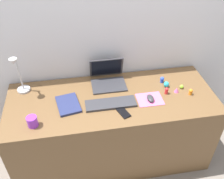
# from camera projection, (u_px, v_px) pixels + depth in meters

# --- Properties ---
(ground_plane) EXTENTS (6.00, 6.00, 0.00)m
(ground_plane) POSITION_uv_depth(u_px,v_px,m) (112.00, 153.00, 2.57)
(ground_plane) COLOR slate
(back_wall) EXTENTS (2.95, 0.05, 1.65)m
(back_wall) POSITION_uv_depth(u_px,v_px,m) (105.00, 65.00, 2.35)
(back_wall) COLOR silver
(back_wall) RESTS_ON ground_plane
(desk) EXTENTS (1.75, 0.69, 0.74)m
(desk) POSITION_uv_depth(u_px,v_px,m) (112.00, 128.00, 2.34)
(desk) COLOR brown
(desk) RESTS_ON ground_plane
(laptop) EXTENTS (0.30, 0.27, 0.21)m
(laptop) POSITION_uv_depth(u_px,v_px,m) (108.00, 77.00, 2.24)
(laptop) COLOR #333338
(laptop) RESTS_ON desk
(keyboard) EXTENTS (0.41, 0.13, 0.02)m
(keyboard) POSITION_uv_depth(u_px,v_px,m) (111.00, 104.00, 2.04)
(keyboard) COLOR #333338
(keyboard) RESTS_ON desk
(mousepad) EXTENTS (0.21, 0.17, 0.00)m
(mousepad) POSITION_uv_depth(u_px,v_px,m) (150.00, 99.00, 2.09)
(mousepad) COLOR pink
(mousepad) RESTS_ON desk
(mouse) EXTENTS (0.06, 0.10, 0.03)m
(mouse) POSITION_uv_depth(u_px,v_px,m) (150.00, 98.00, 2.07)
(mouse) COLOR #333338
(mouse) RESTS_ON mousepad
(cell_phone) EXTENTS (0.11, 0.14, 0.01)m
(cell_phone) POSITION_uv_depth(u_px,v_px,m) (123.00, 113.00, 1.96)
(cell_phone) COLOR black
(cell_phone) RESTS_ON desk
(desk_lamp) EXTENTS (0.11, 0.16, 0.37)m
(desk_lamp) POSITION_uv_depth(u_px,v_px,m) (19.00, 76.00, 2.05)
(desk_lamp) COLOR #B7B7BC
(desk_lamp) RESTS_ON desk
(notebook_pad) EXTENTS (0.21, 0.27, 0.02)m
(notebook_pad) POSITION_uv_depth(u_px,v_px,m) (68.00, 104.00, 2.03)
(notebook_pad) COLOR navy
(notebook_pad) RESTS_ON desk
(coffee_mug) EXTENTS (0.08, 0.08, 0.08)m
(coffee_mug) POSITION_uv_depth(u_px,v_px,m) (32.00, 121.00, 1.83)
(coffee_mug) COLOR purple
(coffee_mug) RESTS_ON desk
(toy_figurine_orange) EXTENTS (0.03, 0.03, 0.05)m
(toy_figurine_orange) POSITION_uv_depth(u_px,v_px,m) (191.00, 92.00, 2.12)
(toy_figurine_orange) COLOR orange
(toy_figurine_orange) RESTS_ON desk
(toy_figurine_pink) EXTENTS (0.04, 0.04, 0.05)m
(toy_figurine_pink) POSITION_uv_depth(u_px,v_px,m) (177.00, 90.00, 2.15)
(toy_figurine_pink) COLOR pink
(toy_figurine_pink) RESTS_ON desk
(toy_figurine_cyan) EXTENTS (0.05, 0.05, 0.05)m
(toy_figurine_cyan) POSITION_uv_depth(u_px,v_px,m) (166.00, 84.00, 2.21)
(toy_figurine_cyan) COLOR #28B7CC
(toy_figurine_cyan) RESTS_ON desk
(toy_figurine_blue) EXTENTS (0.04, 0.04, 0.06)m
(toy_figurine_blue) POSITION_uv_depth(u_px,v_px,m) (162.00, 79.00, 2.26)
(toy_figurine_blue) COLOR blue
(toy_figurine_blue) RESTS_ON desk
(toy_figurine_red) EXTENTS (0.03, 0.03, 0.06)m
(toy_figurine_red) POSITION_uv_depth(u_px,v_px,m) (167.00, 90.00, 2.13)
(toy_figurine_red) COLOR red
(toy_figurine_red) RESTS_ON desk
(toy_figurine_lime) EXTENTS (0.03, 0.03, 0.04)m
(toy_figurine_lime) POSITION_uv_depth(u_px,v_px,m) (182.00, 87.00, 2.20)
(toy_figurine_lime) COLOR #8CDB33
(toy_figurine_lime) RESTS_ON desk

